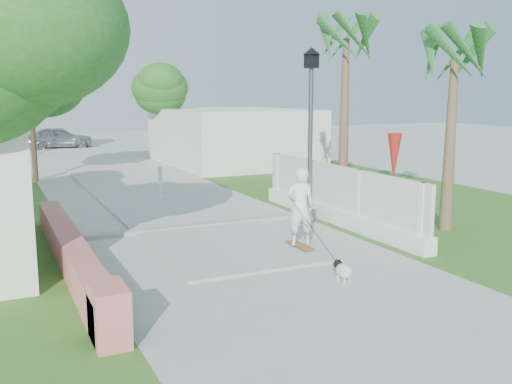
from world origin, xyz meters
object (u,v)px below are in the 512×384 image
skateboarder (304,213)px  dog (343,270)px  street_lamp (310,128)px  bollard (160,182)px  patio_umbrella (394,157)px  parked_car (59,138)px

skateboarder → dog: (-0.25, -1.85, -0.66)m
street_lamp → bollard: (-2.70, 4.50, -1.84)m
patio_umbrella → skateboarder: bearing=-155.7°
bollard → skateboarder: bearing=-81.9°
patio_umbrella → street_lamp: bearing=152.2°
street_lamp → bollard: size_ratio=4.07×
street_lamp → parked_car: 24.45m
street_lamp → parked_car: bearing=98.2°
street_lamp → dog: street_lamp is taller
parked_car → dog: bearing=-173.2°
skateboarder → patio_umbrella: bearing=-141.7°
skateboarder → dog: 1.98m
bollard → patio_umbrella: (4.60, -5.50, 1.10)m
patio_umbrella → parked_car: (-5.39, 25.14, -1.01)m
patio_umbrella → skateboarder: 4.02m
patio_umbrella → skateboarder: size_ratio=0.95×
street_lamp → skateboarder: (-1.69, -2.62, -1.56)m
street_lamp → bollard: street_lamp is taller
dog → parked_car: size_ratio=0.14×
patio_umbrella → parked_car: bearing=102.1°
bollard → skateboarder: skateboarder is taller
street_lamp → parked_car: size_ratio=1.12×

